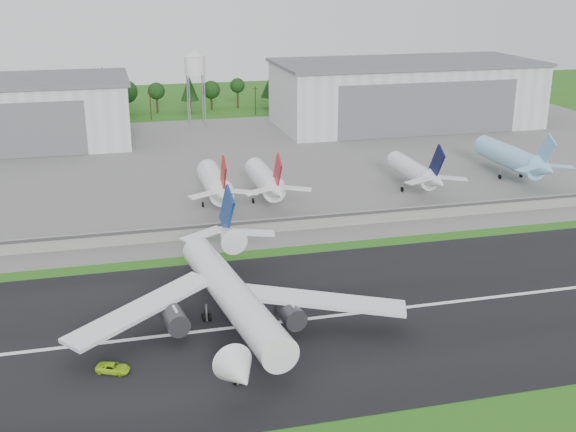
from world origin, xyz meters
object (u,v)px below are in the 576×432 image
object	(u,v)px
parked_jet_navy	(417,172)
parked_jet_skyblue	(515,158)
parked_jet_red_a	(216,184)
main_airliner	(233,303)
ground_vehicle	(113,368)
parked_jet_red_b	(267,181)

from	to	relation	value
parked_jet_navy	parked_jet_skyblue	size ratio (longest dim) A/B	0.84
parked_jet_navy	parked_jet_red_a	bearing A→B (deg)	179.93
main_airliner	ground_vehicle	bearing A→B (deg)	16.80
main_airliner	parked_jet_red_a	xyz separation A→B (m)	(7.81, 67.02, 1.47)
parked_jet_skyblue	main_airliner	bearing A→B (deg)	-143.15
main_airliner	parked_jet_skyblue	xyz separation A→B (m)	(96.14, 72.04, 1.59)
parked_jet_red_a	parked_jet_navy	size ratio (longest dim) A/B	1.00
ground_vehicle	parked_jet_red_a	xyz separation A→B (m)	(27.99, 76.36, 5.55)
main_airliner	ground_vehicle	world-z (taller)	main_airliner
ground_vehicle	parked_jet_skyblue	size ratio (longest dim) A/B	0.14
parked_jet_red_a	parked_jet_red_b	size ratio (longest dim) A/B	1.00
parked_jet_navy	main_airliner	bearing A→B (deg)	-133.35
parked_jet_red_b	parked_jet_skyblue	size ratio (longest dim) A/B	0.84
parked_jet_red_b	parked_jet_navy	world-z (taller)	parked_jet_red_b
main_airliner	ground_vehicle	xyz separation A→B (m)	(-20.18, -9.34, -4.08)
parked_jet_red_a	parked_jet_navy	bearing A→B (deg)	-0.07
ground_vehicle	parked_jet_navy	bearing A→B (deg)	-24.14
parked_jet_red_a	ground_vehicle	bearing A→B (deg)	-110.13
parked_jet_navy	parked_jet_red_b	bearing A→B (deg)	179.94
parked_jet_navy	parked_jet_skyblue	xyz separation A→B (m)	(32.93, 5.09, 0.53)
ground_vehicle	parked_jet_red_b	xyz separation A→B (m)	(41.28, 76.35, 5.42)
parked_jet_navy	ground_vehicle	bearing A→B (deg)	-137.54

